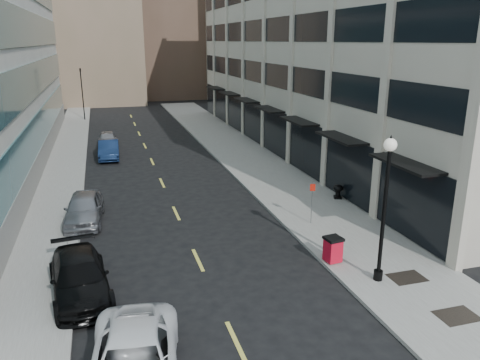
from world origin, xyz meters
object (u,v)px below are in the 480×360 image
car_silver_sedan (84,208)px  urn_planter (338,190)px  car_blue_sedan (109,150)px  trash_bin (333,249)px  traffic_signal (80,72)px  car_black_pickup (80,277)px  lamppost (385,198)px  sign_post (312,196)px  car_grey_sedan (108,139)px

car_silver_sedan → urn_planter: bearing=1.8°
car_silver_sedan → urn_planter: 14.41m
car_blue_sedan → trash_bin: size_ratio=4.00×
traffic_signal → car_silver_sedan: 34.36m
car_black_pickup → car_silver_sedan: bearing=83.1°
lamppost → traffic_signal: bearing=105.1°
lamppost → urn_planter: (3.20, 9.38, -2.90)m
lamppost → sign_post: (0.00, 6.22, -1.94)m
traffic_signal → car_blue_sedan: traffic_signal is taller
lamppost → car_blue_sedan: bearing=111.8°
traffic_signal → car_black_pickup: bearing=-89.0°
car_blue_sedan → urn_planter: size_ratio=5.36×
trash_bin → sign_post: bearing=69.3°
car_silver_sedan → traffic_signal: bearing=95.4°
urn_planter → car_blue_sedan: bearing=131.2°
sign_post → trash_bin: bearing=-85.3°
traffic_signal → car_silver_sedan: bearing=-88.8°
car_black_pickup → car_grey_sedan: car_black_pickup is taller
trash_bin → urn_planter: size_ratio=1.34×
car_black_pickup → car_silver_sedan: (0.00, 7.61, 0.05)m
car_silver_sedan → urn_planter: car_silver_sedan is taller
car_black_pickup → car_silver_sedan: car_silver_sedan is taller
trash_bin → urn_planter: bearing=53.0°
car_black_pickup → trash_bin: car_black_pickup is taller
urn_planter → car_silver_sedan: bearing=177.5°
car_silver_sedan → sign_post: 11.85m
traffic_signal → car_black_pickup: 41.92m
trash_bin → lamppost: (1.00, -1.92, 2.80)m
car_blue_sedan → trash_bin: 23.69m
trash_bin → car_grey_sedan: bearing=100.3°
car_blue_sedan → lamppost: lamppost is taller
lamppost → car_black_pickup: bearing=168.0°
car_silver_sedan → sign_post: bearing=-14.4°
traffic_signal → car_blue_sedan: (2.30, -20.00, -4.98)m
car_blue_sedan → trash_bin: bearing=-66.7°
car_grey_sedan → trash_bin: car_grey_sedan is taller
car_black_pickup → lamppost: lamppost is taller
car_silver_sedan → urn_planter: size_ratio=5.45×
car_blue_sedan → car_grey_sedan: car_blue_sedan is taller
car_silver_sedan → sign_post: (11.20, -3.78, 0.83)m
car_blue_sedan → car_grey_sedan: size_ratio=1.12×
traffic_signal → car_silver_sedan: (0.70, -34.00, -4.94)m
sign_post → lamppost: bearing=-72.2°
car_black_pickup → car_blue_sedan: 21.67m
trash_bin → urn_planter: 8.56m
traffic_signal → sign_post: bearing=-72.5°
trash_bin → sign_post: sign_post is taller
car_black_pickup → car_grey_sedan: bearing=79.6°
car_black_pickup → urn_planter: bearing=19.0°
lamppost → urn_planter: lamppost is taller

